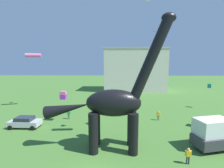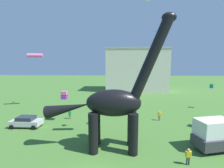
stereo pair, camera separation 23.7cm
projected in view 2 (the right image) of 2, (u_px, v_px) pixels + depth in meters
dinosaur_sculpture at (113, 103)px, 15.54m from camera, size 13.07×2.77×13.66m
parked_sedan_left at (26, 121)px, 21.68m from camera, size 4.20×2.00×1.55m
parked_box_truck at (220, 134)px, 15.82m from camera, size 5.94×3.36×3.20m
person_photographer at (70, 113)px, 24.94m from camera, size 0.58×0.25×1.54m
person_vendor_side at (159, 115)px, 24.19m from camera, size 0.57×0.25×1.53m
person_near_flyer at (188, 155)px, 13.39m from camera, size 0.57×0.25×1.52m
kite_near_high at (36, 56)px, 31.24m from camera, size 2.99×2.80×0.85m
kite_high_right at (158, 32)px, 18.45m from camera, size 1.58×1.53×1.61m
kite_far_left at (211, 86)px, 30.16m from camera, size 0.83×0.83×0.87m
kite_mid_right at (64, 95)px, 23.44m from camera, size 0.85×0.85×1.21m
background_building_block at (136, 70)px, 53.19m from camera, size 20.52×11.95×14.32m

